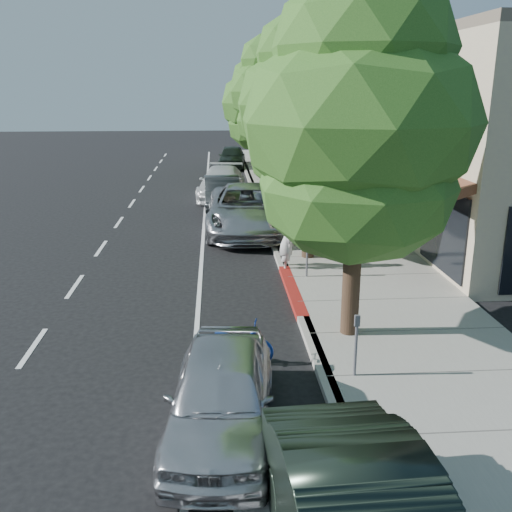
{
  "coord_description": "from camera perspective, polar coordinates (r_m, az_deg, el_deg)",
  "views": [
    {
      "loc": [
        -2.07,
        -13.82,
        5.59
      ],
      "look_at": [
        -1.08,
        0.21,
        1.35
      ],
      "focal_mm": 40.0,
      "sensor_mm": 36.0,
      "label": 1
    }
  ],
  "objects": [
    {
      "name": "street_tree_2",
      "position": [
        24.04,
        3.14,
        13.43
      ],
      "size": [
        3.9,
        3.9,
        6.72
      ],
      "color": "black",
      "rests_on": "ground"
    },
    {
      "name": "white_pickup",
      "position": [
        29.41,
        -3.44,
        7.31
      ],
      "size": [
        2.72,
        5.48,
        1.53
      ],
      "primitive_type": "imported",
      "rotation": [
        0.0,
        0.0,
        -0.11
      ],
      "color": "silver",
      "rests_on": "ground"
    },
    {
      "name": "street_tree_1",
      "position": [
        18.08,
        5.59,
        14.5
      ],
      "size": [
        4.7,
        4.7,
        7.88
      ],
      "color": "black",
      "rests_on": "ground"
    },
    {
      "name": "street_tree_4",
      "position": [
        35.96,
        0.71,
        14.92
      ],
      "size": [
        5.25,
        5.25,
        7.42
      ],
      "color": "black",
      "rests_on": "ground"
    },
    {
      "name": "curb",
      "position": [
        22.6,
        1.33,
        2.65
      ],
      "size": [
        0.3,
        56.0,
        0.15
      ],
      "primitive_type": "cube",
      "color": "#9E998E",
      "rests_on": "ground"
    },
    {
      "name": "bicycle",
      "position": [
        11.98,
        -2.39,
        -8.61
      ],
      "size": [
        1.83,
        0.98,
        0.91
      ],
      "primitive_type": "imported",
      "rotation": [
        0.0,
        0.0,
        1.35
      ],
      "color": "navy",
      "rests_on": "ground"
    },
    {
      "name": "cyclist",
      "position": [
        17.57,
        3.16,
        1.64
      ],
      "size": [
        0.54,
        0.77,
        2.02
      ],
      "primitive_type": "imported",
      "rotation": [
        0.0,
        0.0,
        1.49
      ],
      "color": "silver",
      "rests_on": "ground"
    },
    {
      "name": "dark_sedan",
      "position": [
        26.42,
        -3.41,
        6.22
      ],
      "size": [
        1.73,
        4.65,
        1.52
      ],
      "primitive_type": "imported",
      "rotation": [
        0.0,
        0.0,
        0.03
      ],
      "color": "black",
      "rests_on": "ground"
    },
    {
      "name": "silver_suv",
      "position": [
        22.35,
        -0.9,
        4.69
      ],
      "size": [
        3.32,
        6.69,
        1.82
      ],
      "primitive_type": "imported",
      "rotation": [
        0.0,
        0.0,
        -0.05
      ],
      "color": "#AFAEB3",
      "rests_on": "ground"
    },
    {
      "name": "sidewalk",
      "position": [
        22.93,
        7.07,
        2.73
      ],
      "size": [
        4.6,
        56.0,
        0.15
      ],
      "primitive_type": "cube",
      "color": "gray",
      "rests_on": "ground"
    },
    {
      "name": "street_tree_5",
      "position": [
        41.95,
        0.01,
        14.93
      ],
      "size": [
        4.13,
        4.13,
        6.84
      ],
      "color": "black",
      "rests_on": "ground"
    },
    {
      "name": "street_tree_0",
      "position": [
        12.21,
        10.29,
        12.63
      ],
      "size": [
        4.98,
        4.98,
        7.79
      ],
      "color": "black",
      "rests_on": "ground"
    },
    {
      "name": "dark_suv_far",
      "position": [
        40.26,
        -2.42,
        9.88
      ],
      "size": [
        2.1,
        4.56,
        1.52
      ],
      "primitive_type": "imported",
      "rotation": [
        0.0,
        0.0,
        -0.07
      ],
      "color": "black",
      "rests_on": "ground"
    },
    {
      "name": "street_tree_3",
      "position": [
        29.97,
        1.7,
        15.89
      ],
      "size": [
        4.5,
        4.5,
        8.13
      ],
      "color": "black",
      "rests_on": "ground"
    },
    {
      "name": "pedestrian",
      "position": [
        25.59,
        6.32,
        6.47
      ],
      "size": [
        1.07,
        0.97,
        1.81
      ],
      "primitive_type": "imported",
      "rotation": [
        0.0,
        0.0,
        3.53
      ],
      "color": "black",
      "rests_on": "sidewalk"
    },
    {
      "name": "near_car_a",
      "position": [
        9.64,
        -3.5,
        -13.6
      ],
      "size": [
        2.08,
        4.37,
        1.44
      ],
      "primitive_type": "imported",
      "rotation": [
        0.0,
        0.0,
        -0.09
      ],
      "color": "silver",
      "rests_on": "ground"
    },
    {
      "name": "ground",
      "position": [
        15.05,
        4.17,
        -5.07
      ],
      "size": [
        120.0,
        120.0,
        0.0
      ],
      "primitive_type": "plane",
      "color": "black",
      "rests_on": "ground"
    },
    {
      "name": "curb_red_segment",
      "position": [
        15.95,
        3.67,
        -3.49
      ],
      "size": [
        0.32,
        4.0,
        0.15
      ],
      "primitive_type": "cube",
      "color": "maroon",
      "rests_on": "ground"
    },
    {
      "name": "storefront_building",
      "position": [
        33.96,
        16.46,
        12.59
      ],
      "size": [
        10.0,
        36.0,
        7.0
      ],
      "primitive_type": "cube",
      "color": "tan",
      "rests_on": "ground"
    }
  ]
}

